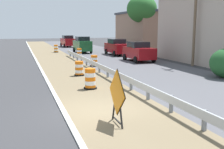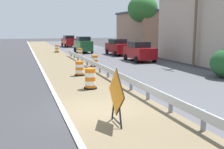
{
  "view_description": "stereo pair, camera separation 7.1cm",
  "coord_description": "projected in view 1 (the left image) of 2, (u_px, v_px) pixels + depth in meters",
  "views": [
    {
      "loc": [
        -2.81,
        -10.13,
        3.29
      ],
      "look_at": [
        1.73,
        3.26,
        0.87
      ],
      "focal_mm": 43.56,
      "sensor_mm": 36.0,
      "label": 1
    },
    {
      "loc": [
        -2.74,
        -10.15,
        3.29
      ],
      "look_at": [
        1.73,
        3.26,
        0.87
      ],
      "focal_mm": 43.56,
      "sensor_mm": 36.0,
      "label": 2
    }
  ],
  "objects": [
    {
      "name": "utility_pole_near",
      "position": [
        195.0,
        17.0,
        23.26
      ],
      "size": [
        0.24,
        1.8,
        8.18
      ],
      "color": "brown",
      "rests_on": "ground"
    },
    {
      "name": "traffic_barrel_nearest",
      "position": [
        90.0,
        80.0,
        14.83
      ],
      "size": [
        0.72,
        0.72,
        1.13
      ],
      "color": "orange",
      "rests_on": "ground"
    },
    {
      "name": "guardrail_median",
      "position": [
        157.0,
        94.0,
        11.59
      ],
      "size": [
        0.18,
        45.01,
        0.71
      ],
      "color": "#ADB2B7",
      "rests_on": "ground"
    },
    {
      "name": "traffic_barrel_farther",
      "position": [
        56.0,
        49.0,
        37.16
      ],
      "size": [
        0.66,
        0.66,
        1.05
      ],
      "color": "orange",
      "rests_on": "ground"
    },
    {
      "name": "traffic_barrel_mid",
      "position": [
        94.0,
        61.0,
        23.62
      ],
      "size": [
        0.72,
        0.72,
        0.97
      ],
      "color": "orange",
      "rests_on": "ground"
    },
    {
      "name": "roadside_shop_near",
      "position": [
        222.0,
        27.0,
        25.57
      ],
      "size": [
        6.93,
        13.31,
        6.79
      ],
      "color": "#AD9E8E",
      "rests_on": "ground"
    },
    {
      "name": "car_mid_far_lane",
      "position": [
        139.0,
        51.0,
        27.2
      ],
      "size": [
        2.18,
        4.15,
        1.95
      ],
      "rotation": [
        0.0,
        0.0,
        -1.55
      ],
      "color": "maroon",
      "rests_on": "ground"
    },
    {
      "name": "traffic_barrel_close",
      "position": [
        79.0,
        69.0,
        18.97
      ],
      "size": [
        0.71,
        0.71,
        1.01
      ],
      "color": "orange",
      "rests_on": "ground"
    },
    {
      "name": "ground_plane",
      "position": [
        97.0,
        111.0,
        10.9
      ],
      "size": [
        160.0,
        160.0,
        0.0
      ],
      "primitive_type": "plane",
      "color": "#333335"
    },
    {
      "name": "traffic_barrel_far",
      "position": [
        79.0,
        53.0,
        31.34
      ],
      "size": [
        0.67,
        0.67,
        0.99
      ],
      "color": "orange",
      "rests_on": "ground"
    },
    {
      "name": "tree_roadside",
      "position": [
        142.0,
        9.0,
        35.96
      ],
      "size": [
        4.0,
        4.0,
        7.59
      ],
      "color": "brown",
      "rests_on": "ground"
    },
    {
      "name": "curb_near_edge",
      "position": [
        65.0,
        114.0,
        10.49
      ],
      "size": [
        0.2,
        120.0,
        0.11
      ],
      "primitive_type": "cube",
      "color": "#ADADA8",
      "rests_on": "ground"
    },
    {
      "name": "median_dirt_strip",
      "position": [
        117.0,
        109.0,
        11.17
      ],
      "size": [
        4.09,
        120.0,
        0.01
      ],
      "primitive_type": "cube",
      "color": "#706047",
      "rests_on": "ground"
    },
    {
      "name": "car_lead_far_lane",
      "position": [
        68.0,
        41.0,
        48.01
      ],
      "size": [
        2.11,
        4.78,
        2.03
      ],
      "rotation": [
        0.0,
        0.0,
        1.61
      ],
      "color": "maroon",
      "rests_on": "ground"
    },
    {
      "name": "car_trailing_near_lane",
      "position": [
        117.0,
        47.0,
        33.52
      ],
      "size": [
        2.14,
        4.7,
        1.98
      ],
      "rotation": [
        0.0,
        0.0,
        -1.56
      ],
      "color": "maroon",
      "rests_on": "ground"
    },
    {
      "name": "warning_sign_diamond",
      "position": [
        117.0,
        94.0,
        9.26
      ],
      "size": [
        0.08,
        1.67,
        1.97
      ],
      "rotation": [
        0.0,
        0.0,
        3.12
      ],
      "color": "black",
      "rests_on": "ground"
    },
    {
      "name": "roadside_shop_far",
      "position": [
        149.0,
        31.0,
        41.09
      ],
      "size": [
        7.4,
        11.07,
        5.72
      ],
      "color": "#93705B",
      "rests_on": "ground"
    },
    {
      "name": "car_lead_near_lane",
      "position": [
        82.0,
        45.0,
        36.57
      ],
      "size": [
        1.96,
        4.29,
        2.19
      ],
      "rotation": [
        0.0,
        0.0,
        1.58
      ],
      "color": "#195128",
      "rests_on": "ground"
    }
  ]
}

